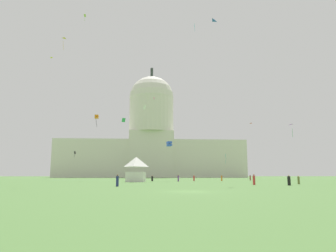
# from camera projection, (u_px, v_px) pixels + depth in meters

# --- Properties ---
(ground_plane) EXTENTS (800.00, 800.00, 0.00)m
(ground_plane) POSITION_uv_depth(u_px,v_px,m) (189.00, 192.00, 29.27)
(ground_plane) COLOR #4C7538
(capitol_building) EXTENTS (119.37, 29.24, 72.77)m
(capitol_building) POSITION_uv_depth(u_px,v_px,m) (151.00, 139.00, 200.50)
(capitol_building) COLOR silver
(capitol_building) RESTS_ON ground_plane
(event_tent) EXTENTS (4.91, 6.70, 5.82)m
(event_tent) POSITION_uv_depth(u_px,v_px,m) (136.00, 169.00, 72.90)
(event_tent) COLOR white
(event_tent) RESTS_ON ground_plane
(person_red_aisle_center) EXTENTS (0.40, 0.40, 1.58)m
(person_red_aisle_center) POSITION_uv_depth(u_px,v_px,m) (194.00, 178.00, 81.69)
(person_red_aisle_center) COLOR red
(person_red_aisle_center) RESTS_ON ground_plane
(person_olive_near_tree_east) EXTENTS (0.50, 0.50, 1.49)m
(person_olive_near_tree_east) POSITION_uv_depth(u_px,v_px,m) (299.00, 180.00, 53.49)
(person_olive_near_tree_east) COLOR olive
(person_olive_near_tree_east) RESTS_ON ground_plane
(person_black_front_left) EXTENTS (0.62, 0.62, 1.57)m
(person_black_front_left) POSITION_uv_depth(u_px,v_px,m) (289.00, 181.00, 46.79)
(person_black_front_left) COLOR black
(person_black_front_left) RESTS_ON ground_plane
(person_orange_mid_center) EXTENTS (0.53, 0.53, 1.65)m
(person_orange_mid_center) POSITION_uv_depth(u_px,v_px,m) (222.00, 178.00, 81.73)
(person_orange_mid_center) COLOR orange
(person_orange_mid_center) RESTS_ON ground_plane
(person_red_deep_crowd) EXTENTS (0.52, 0.52, 1.71)m
(person_red_deep_crowd) POSITION_uv_depth(u_px,v_px,m) (254.00, 180.00, 49.54)
(person_red_deep_crowd) COLOR red
(person_red_deep_crowd) RESTS_ON ground_plane
(person_black_near_tent) EXTENTS (0.66, 0.66, 1.49)m
(person_black_near_tent) POSITION_uv_depth(u_px,v_px,m) (152.00, 179.00, 80.04)
(person_black_near_tent) COLOR black
(person_black_near_tent) RESTS_ON ground_plane
(person_purple_edge_east) EXTENTS (0.50, 0.50, 1.66)m
(person_purple_edge_east) POSITION_uv_depth(u_px,v_px,m) (178.00, 178.00, 76.20)
(person_purple_edge_east) COLOR #703D93
(person_purple_edge_east) RESTS_ON ground_plane
(person_navy_lawn_far_left) EXTENTS (0.51, 0.51, 1.63)m
(person_navy_lawn_far_left) POSITION_uv_depth(u_px,v_px,m) (117.00, 181.00, 42.46)
(person_navy_lawn_far_left) COLOR navy
(person_navy_lawn_far_left) RESTS_ON ground_plane
(person_maroon_mid_left) EXTENTS (0.45, 0.45, 1.61)m
(person_maroon_mid_left) POSITION_uv_depth(u_px,v_px,m) (250.00, 178.00, 89.98)
(person_maroon_mid_left) COLOR maroon
(person_maroon_mid_left) RESTS_ON ground_plane
(kite_gold_low) EXTENTS (0.81, 0.87, 2.46)m
(kite_gold_low) POSITION_uv_depth(u_px,v_px,m) (137.00, 162.00, 177.51)
(kite_gold_low) COLOR gold
(kite_blue_mid) EXTENTS (1.43, 1.51, 0.34)m
(kite_blue_mid) POSITION_uv_depth(u_px,v_px,m) (212.00, 23.00, 62.31)
(kite_blue_mid) COLOR blue
(kite_violet_low) EXTENTS (1.09, 1.89, 3.47)m
(kite_violet_low) POSITION_uv_depth(u_px,v_px,m) (293.00, 126.00, 92.69)
(kite_violet_low) COLOR purple
(kite_cyan_high) EXTENTS (0.28, 0.77, 3.05)m
(kite_cyan_high) POSITION_uv_depth(u_px,v_px,m) (194.00, 26.00, 108.39)
(kite_cyan_high) COLOR #33BCDB
(kite_pink_high) EXTENTS (0.62, 0.45, 2.46)m
(kite_pink_high) POSITION_uv_depth(u_px,v_px,m) (154.00, 98.00, 161.84)
(kite_pink_high) COLOR pink
(kite_yellow_high) EXTENTS (1.28, 1.34, 0.30)m
(kite_yellow_high) POSITION_uv_depth(u_px,v_px,m) (50.00, 58.00, 107.89)
(kite_yellow_high) COLOR yellow
(kite_red_mid) EXTENTS (1.52, 1.92, 0.29)m
(kite_red_mid) POSITION_uv_depth(u_px,v_px,m) (250.00, 125.00, 112.36)
(kite_red_mid) COLOR red
(kite_lime_high) EXTENTS (0.78, 0.69, 2.57)m
(kite_lime_high) POSITION_uv_depth(u_px,v_px,m) (85.00, 16.00, 104.24)
(kite_lime_high) COLOR #8CD133
(kite_white_mid) EXTENTS (1.06, 1.28, 1.52)m
(kite_white_mid) POSITION_uv_depth(u_px,v_px,m) (145.00, 107.00, 111.43)
(kite_white_mid) COLOR white
(kite_green_low) EXTENTS (1.19, 0.41, 1.37)m
(kite_green_low) POSITION_uv_depth(u_px,v_px,m) (124.00, 120.00, 92.66)
(kite_green_low) COLOR green
(kite_orange_mid) EXTENTS (1.09, 1.08, 3.69)m
(kite_orange_mid) POSITION_uv_depth(u_px,v_px,m) (97.00, 117.00, 93.54)
(kite_orange_mid) COLOR orange
(kite_turquoise_low) EXTENTS (0.47, 1.14, 4.83)m
(kite_turquoise_low) POSITION_uv_depth(u_px,v_px,m) (226.00, 156.00, 158.96)
(kite_turquoise_low) COLOR teal
(kite_black_low) EXTENTS (0.77, 0.61, 2.45)m
(kite_black_low) POSITION_uv_depth(u_px,v_px,m) (75.00, 153.00, 115.44)
(kite_black_low) COLOR black
(kite_gold_high) EXTENTS (1.29, 1.10, 4.20)m
(kite_gold_high) POSITION_uv_depth(u_px,v_px,m) (64.00, 39.00, 97.79)
(kite_gold_high) COLOR gold
(kite_blue_low) EXTENTS (1.44, 1.46, 1.23)m
(kite_blue_low) POSITION_uv_depth(u_px,v_px,m) (169.00, 144.00, 78.06)
(kite_blue_low) COLOR blue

